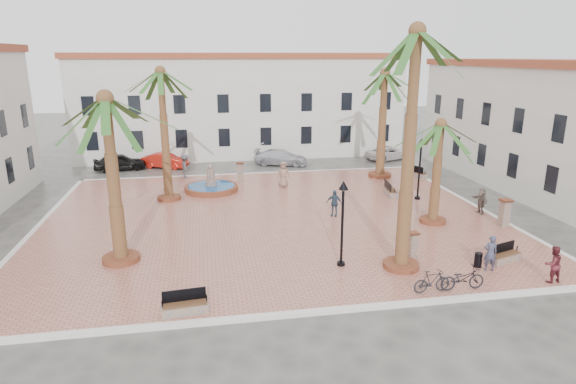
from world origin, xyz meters
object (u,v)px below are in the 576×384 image
Objects in this scene: palm_nw at (161,86)px; bench_se at (505,257)px; fountain at (211,187)px; lamppost_e at (420,158)px; car_white at (389,153)px; pedestrian_east at (481,201)px; car_black at (120,162)px; lamppost_s at (343,209)px; pedestrian_fountain_b at (334,203)px; palm_s at (416,57)px; litter_bin at (478,260)px; bench_ne at (416,174)px; car_silver at (281,157)px; bicycle_b at (432,281)px; cyclist_a at (490,253)px; bench_s at (185,307)px; pedestrian_fountain_a at (283,174)px; cyclist_b at (553,264)px; bollard_n at (240,172)px; bench_e at (390,191)px; palm_ne at (384,86)px; palm_e at (440,138)px; bollard_e at (505,212)px; bicycle_a at (462,278)px; car_red at (165,160)px; pedestrian_north at (185,166)px; palm_sw at (107,119)px.

palm_nw reaches higher than bench_se.
lamppost_e reaches higher than fountain.
lamppost_e is 13.44m from car_white.
pedestrian_east is 28.17m from car_black.
lamppost_s is 7.19m from pedestrian_fountain_b.
palm_s is 15.88× the size of litter_bin.
bench_ne is 0.41× the size of car_silver.
bench_se is 1.10× the size of bicycle_b.
bench_s is at bearing 15.10° from cyclist_a.
bicycle_b is 11.54m from pedestrian_east.
cyclist_b is at bearing -61.10° from pedestrian_fountain_a.
lamppost_e is (0.39, 10.14, 2.50)m from bench_se.
bollard_n is (-13.50, 1.11, 0.49)m from bench_ne.
litter_bin is (11.46, -14.83, 0.07)m from fountain.
cyclist_b is (-2.08, -17.82, 0.52)m from bench_ne.
pedestrian_fountain_b is at bearing 119.22° from litter_bin.
bench_e is (11.90, -3.29, 0.01)m from fountain.
palm_e is at bearing -94.47° from palm_ne.
bench_s is at bearing -171.65° from litter_bin.
palm_s reaches higher than bench_se.
palm_nw reaches higher than lamppost_e.
car_white is (0.63, 18.69, -0.34)m from bollard_e.
car_silver is (-1.80, 22.28, -8.53)m from palm_s.
litter_bin is 0.16× the size of car_black.
bench_se is 1.06× the size of cyclist_a.
cyclist_a is at bearing -30.65° from pedestrian_fountain_b.
cyclist_b is 0.38× the size of car_black.
bollard_e is at bearing -77.50° from palm_ne.
pedestrian_fountain_b is at bearing 109.38° from bench_se.
car_red is (-13.30, 25.25, 0.00)m from bicycle_a.
bollard_n is (-10.00, 11.10, -4.07)m from palm_e.
bicycle_a is at bearing -106.83° from lamppost_e.
pedestrian_north is (-14.92, 2.22, -6.03)m from palm_ne.
car_red is at bearing 5.29° from pedestrian_north.
bollard_e is at bearing 15.07° from bench_s.
bench_ne is (7.67, 15.40, -8.78)m from palm_s.
pedestrian_fountain_a is at bearing 102.82° from car_white.
palm_s is 19.38m from bollard_n.
palm_ne is 2.13× the size of car_red.
bench_ne is 1.05× the size of pedestrian_north.
car_white is (11.25, 8.39, -0.46)m from pedestrian_fountain_a.
lamppost_s is 13.79m from pedestrian_fountain_a.
pedestrian_fountain_a is 8.05m from pedestrian_north.
pedestrian_north is at bearing 171.52° from palm_ne.
palm_s reaches higher than litter_bin.
palm_ne is 5.28× the size of bollard_e.
car_black is (-12.48, 8.19, -0.36)m from pedestrian_fountain_a.
lamppost_e is (17.69, 6.95, -3.76)m from palm_sw.
bollard_n is at bearing -127.75° from pedestrian_east.
lamppost_s is 25.44m from car_black.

